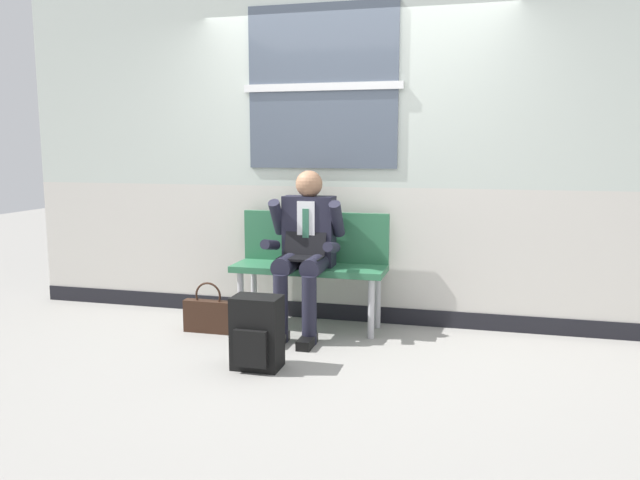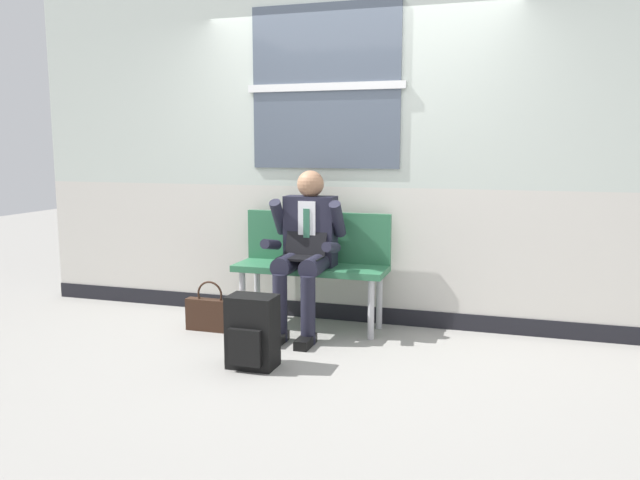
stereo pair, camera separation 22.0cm
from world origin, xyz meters
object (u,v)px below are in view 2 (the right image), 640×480
object	(u,v)px
person_seated	(305,247)
handbag	(210,313)
backpack	(252,332)
bench_with_person	(313,259)

from	to	relation	value
person_seated	handbag	size ratio (longest dim) A/B	3.14
backpack	handbag	size ratio (longest dim) A/B	1.20
bench_with_person	handbag	distance (m)	0.93
person_seated	backpack	bearing A→B (deg)	-95.86
person_seated	handbag	distance (m)	0.93
bench_with_person	backpack	distance (m)	1.10
person_seated	bench_with_person	bearing A→B (deg)	90.00
person_seated	handbag	xyz separation A→B (m)	(-0.73, -0.19, -0.54)
backpack	bench_with_person	bearing A→B (deg)	85.25
bench_with_person	person_seated	size ratio (longest dim) A/B	0.96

